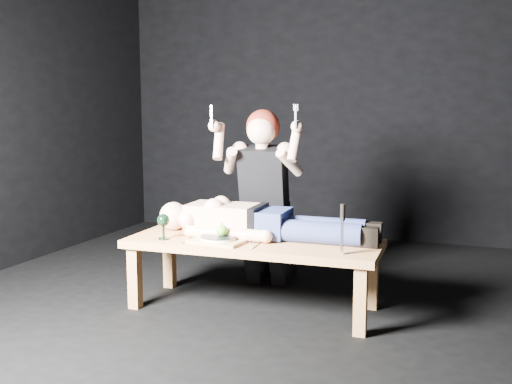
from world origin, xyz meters
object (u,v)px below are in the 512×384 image
table (253,274)px  lying_man (265,218)px  goblet (163,227)px  carving_knife (342,229)px  kneeling_woman (267,196)px  serving_tray (218,241)px

table → lying_man: bearing=67.5°
lying_man → goblet: size_ratio=9.04×
carving_knife → kneeling_woman: bearing=133.9°
table → lying_man: lying_man is taller
lying_man → carving_knife: 0.63m
table → goblet: bearing=-162.4°
goblet → carving_knife: (1.15, 0.00, 0.06)m
kneeling_woman → serving_tray: (-0.09, -0.66, -0.19)m
table → goblet: 0.65m
table → goblet: (-0.54, -0.18, 0.31)m
serving_tray → carving_knife: (0.79, -0.04, 0.13)m
serving_tray → goblet: (-0.36, -0.04, 0.07)m
table → lying_man: size_ratio=1.08×
kneeling_woman → goblet: bearing=-126.3°
table → kneeling_woman: (-0.09, 0.52, 0.43)m
carving_knife → table: bearing=162.5°
lying_man → goblet: bearing=-154.4°
table → serving_tray: size_ratio=4.78×
serving_tray → lying_man: bearing=48.3°
serving_tray → table: bearing=37.9°
lying_man → kneeling_woman: (-0.13, 0.41, 0.08)m
goblet → serving_tray: bearing=6.9°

